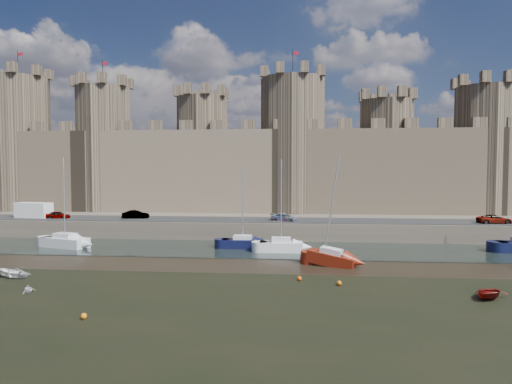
# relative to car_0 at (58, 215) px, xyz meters

# --- Properties ---
(ground) EXTENTS (160.00, 160.00, 0.00)m
(ground) POSITION_rel_car_0_xyz_m (32.64, -32.96, -3.08)
(ground) COLOR black
(ground) RESTS_ON ground
(seaweed_patch) EXTENTS (70.00, 34.00, 0.01)m
(seaweed_patch) POSITION_rel_car_0_xyz_m (32.64, -38.96, -3.07)
(seaweed_patch) COLOR black
(seaweed_patch) RESTS_ON ground
(water_channel) EXTENTS (160.00, 12.00, 0.08)m
(water_channel) POSITION_rel_car_0_xyz_m (32.64, -8.96, -3.04)
(water_channel) COLOR black
(water_channel) RESTS_ON ground
(quay) EXTENTS (160.00, 60.00, 2.50)m
(quay) POSITION_rel_car_0_xyz_m (32.64, 27.04, -1.83)
(quay) COLOR #4C443A
(quay) RESTS_ON ground
(road) EXTENTS (160.00, 7.00, 0.10)m
(road) POSITION_rel_car_0_xyz_m (32.64, 1.04, -0.53)
(road) COLOR black
(road) RESTS_ON quay
(castle) EXTENTS (108.50, 11.00, 29.00)m
(castle) POSITION_rel_car_0_xyz_m (32.00, 15.04, 8.59)
(castle) COLOR #42382B
(castle) RESTS_ON quay
(car_0) EXTENTS (3.49, 1.62, 1.16)m
(car_0) POSITION_rel_car_0_xyz_m (0.00, 0.00, 0.00)
(car_0) COLOR gray
(car_0) RESTS_ON quay
(car_1) EXTENTS (4.08, 2.09, 1.28)m
(car_1) POSITION_rel_car_0_xyz_m (11.57, 0.96, 0.06)
(car_1) COLOR gray
(car_1) RESTS_ON quay
(car_2) EXTENTS (4.21, 2.68, 1.14)m
(car_2) POSITION_rel_car_0_xyz_m (33.78, -0.14, -0.01)
(car_2) COLOR gray
(car_2) RESTS_ON quay
(car_3) EXTENTS (4.58, 2.32, 1.24)m
(car_3) POSITION_rel_car_0_xyz_m (62.24, -0.39, 0.04)
(car_3) COLOR gray
(car_3) RESTS_ON quay
(van) EXTENTS (5.68, 3.06, 2.35)m
(van) POSITION_rel_car_0_xyz_m (-4.15, 0.54, 0.60)
(van) COLOR white
(van) RESTS_ON quay
(sailboat_0) EXTENTS (6.48, 4.01, 11.34)m
(sailboat_0) POSITION_rel_car_0_xyz_m (6.41, -10.07, -2.22)
(sailboat_0) COLOR silver
(sailboat_0) RESTS_ON ground
(sailboat_1) EXTENTS (5.15, 2.08, 10.24)m
(sailboat_1) POSITION_rel_car_0_xyz_m (28.81, -8.56, -2.27)
(sailboat_1) COLOR black
(sailboat_1) RESTS_ON ground
(sailboat_2) EXTENTS (5.17, 2.17, 11.01)m
(sailboat_2) POSITION_rel_car_0_xyz_m (33.70, -10.67, -2.22)
(sailboat_2) COLOR white
(sailboat_2) RESTS_ON ground
(sailboat_4) EXTENTS (5.24, 3.50, 11.41)m
(sailboat_4) POSITION_rel_car_0_xyz_m (39.15, -17.50, -2.26)
(sailboat_4) COLOR maroon
(sailboat_4) RESTS_ON ground
(dinghy_3) EXTENTS (1.54, 1.50, 0.62)m
(dinghy_3) POSITION_rel_car_0_xyz_m (14.05, -30.22, -2.77)
(dinghy_3) COLOR white
(dinghy_3) RESTS_ON ground
(dinghy_4) EXTENTS (3.82, 4.11, 0.69)m
(dinghy_4) POSITION_rel_car_0_xyz_m (50.35, -28.45, -2.73)
(dinghy_4) COLOR maroon
(dinghy_4) RESTS_ON ground
(dinghy_6) EXTENTS (3.86, 3.12, 0.71)m
(dinghy_6) POSITION_rel_car_0_xyz_m (9.41, -25.42, -2.73)
(dinghy_6) COLOR silver
(dinghy_6) RESTS_ON ground
(buoy_1) EXTENTS (0.44, 0.44, 0.44)m
(buoy_1) POSITION_rel_car_0_xyz_m (39.24, -25.61, -2.86)
(buoy_1) COLOR #CB6709
(buoy_1) RESTS_ON ground
(buoy_3) EXTENTS (0.40, 0.40, 0.40)m
(buoy_3) POSITION_rel_car_0_xyz_m (35.85, -24.19, -2.88)
(buoy_3) COLOR #F1520A
(buoy_3) RESTS_ON ground
(buoy_4) EXTENTS (0.42, 0.42, 0.42)m
(buoy_4) POSITION_rel_car_0_xyz_m (21.52, -35.98, -2.87)
(buoy_4) COLOR orange
(buoy_4) RESTS_ON ground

